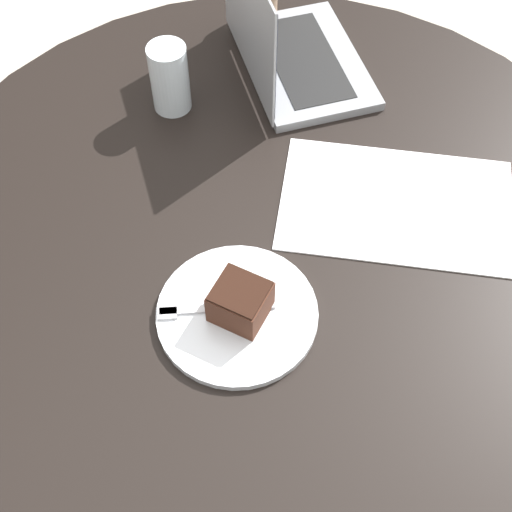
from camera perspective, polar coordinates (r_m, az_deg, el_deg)
ground_plane at (r=1.80m, az=0.90°, el=-12.19°), size 12.00×12.00×0.00m
dining_table at (r=1.25m, az=1.27°, el=-1.39°), size 1.23×1.23×0.75m
paper_document at (r=1.19m, az=11.17°, el=4.08°), size 0.45×0.39×0.00m
plate at (r=1.05m, az=-1.51°, el=-4.65°), size 0.24×0.24×0.01m
cake_slice at (r=1.02m, az=-1.26°, el=-3.66°), size 0.09×0.08×0.06m
fork at (r=1.05m, az=-4.17°, el=-4.26°), size 0.14×0.13×0.00m
water_glass at (r=1.30m, az=-6.93°, el=13.95°), size 0.07×0.07×0.13m
laptop at (r=1.37m, az=2.57°, el=16.17°), size 0.37×0.36×0.25m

